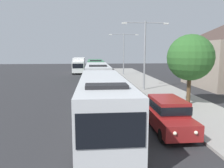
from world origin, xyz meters
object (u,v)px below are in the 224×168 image
object	(u,v)px
bus_middle	(96,68)
streetlamp_mid	(145,48)
bus_lead	(103,102)
bus_second_in_line	(97,77)
roadside_tree	(190,58)
white_suv	(168,113)
streetlamp_far	(124,49)
box_truck_oncoming	(79,65)

from	to	relation	value
bus_middle	streetlamp_mid	world-z (taller)	streetlamp_mid
bus_lead	bus_middle	world-z (taller)	same
bus_lead	bus_second_in_line	size ratio (longest dim) A/B	1.00
bus_second_in_line	roadside_tree	xyz separation A→B (m)	(7.41, -7.69, 2.35)
bus_second_in_line	white_suv	xyz separation A→B (m)	(3.70, -13.26, -0.66)
bus_middle	white_suv	world-z (taller)	bus_middle
bus_second_in_line	streetlamp_far	distance (m)	17.80
streetlamp_far	roadside_tree	world-z (taller)	streetlamp_far
white_suv	roadside_tree	size ratio (longest dim) A/B	0.84
streetlamp_mid	roadside_tree	distance (m)	7.74
bus_middle	roadside_tree	bearing A→B (deg)	-69.46
bus_second_in_line	box_truck_oncoming	xyz separation A→B (m)	(-3.30, 21.94, 0.02)
bus_second_in_line	bus_middle	xyz separation A→B (m)	(0.00, 12.09, 0.00)
white_suv	streetlamp_mid	world-z (taller)	streetlamp_mid
white_suv	box_truck_oncoming	size ratio (longest dim) A/B	0.61
bus_lead	box_truck_oncoming	xyz separation A→B (m)	(-3.30, 34.87, 0.02)
box_truck_oncoming	streetlamp_mid	distance (m)	24.06
bus_lead	streetlamp_far	distance (m)	30.24
bus_middle	roadside_tree	xyz separation A→B (m)	(7.41, -19.77, 2.35)
bus_lead	white_suv	distance (m)	3.77
bus_second_in_line	bus_middle	size ratio (longest dim) A/B	1.00
white_suv	streetlamp_far	world-z (taller)	streetlamp_far
streetlamp_far	bus_second_in_line	bearing A→B (deg)	-107.96
streetlamp_mid	bus_second_in_line	bearing A→B (deg)	177.24
bus_second_in_line	streetlamp_far	size ratio (longest dim) A/B	1.41
streetlamp_far	streetlamp_mid	bearing A→B (deg)	-90.00
bus_lead	box_truck_oncoming	bearing A→B (deg)	95.41
roadside_tree	streetlamp_far	bearing A→B (deg)	94.73
bus_lead	bus_middle	xyz separation A→B (m)	(0.00, 25.01, 0.00)
bus_lead	bus_middle	distance (m)	25.01
bus_second_in_line	white_suv	distance (m)	13.78
bus_second_in_line	bus_middle	distance (m)	12.09
roadside_tree	white_suv	bearing A→B (deg)	-123.66
bus_lead	streetlamp_far	xyz separation A→B (m)	(5.40, 29.58, 3.21)
white_suv	bus_middle	bearing A→B (deg)	98.30
bus_second_in_line	roadside_tree	bearing A→B (deg)	-46.05
box_truck_oncoming	bus_middle	bearing A→B (deg)	-71.48
white_suv	streetlamp_far	distance (m)	30.22
bus_lead	bus_second_in_line	world-z (taller)	same
bus_middle	box_truck_oncoming	bearing A→B (deg)	108.52
bus_middle	bus_second_in_line	bearing A→B (deg)	-90.00
bus_lead	streetlamp_mid	xyz separation A→B (m)	(5.40, 12.66, 3.20)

